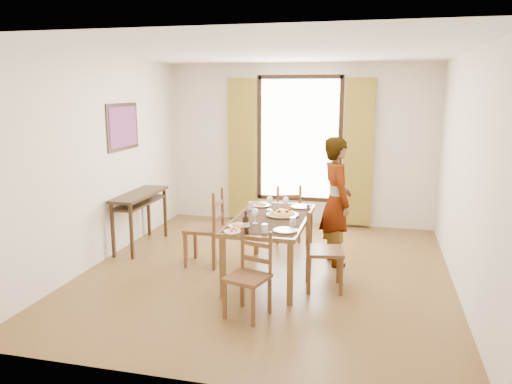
% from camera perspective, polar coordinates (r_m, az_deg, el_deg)
% --- Properties ---
extents(ground, '(5.00, 5.00, 0.00)m').
position_cam_1_polar(ground, '(6.41, 1.25, -9.12)').
color(ground, '#4C2F18').
rests_on(ground, ground).
extents(room_shell, '(4.60, 5.10, 2.74)m').
position_cam_1_polar(room_shell, '(6.16, 1.53, 4.85)').
color(room_shell, silver).
rests_on(room_shell, ground).
extents(console_table, '(0.38, 1.20, 0.80)m').
position_cam_1_polar(console_table, '(7.43, -13.15, -0.99)').
color(console_table, '#332211').
rests_on(console_table, ground).
extents(dining_table, '(0.87, 1.67, 0.76)m').
position_cam_1_polar(dining_table, '(6.07, 1.74, -3.51)').
color(dining_table, brown).
rests_on(dining_table, ground).
extents(chair_west, '(0.45, 0.45, 1.01)m').
position_cam_1_polar(chair_west, '(6.57, -5.66, -4.33)').
color(chair_west, brown).
rests_on(chair_west, ground).
extents(chair_north, '(0.51, 0.51, 0.88)m').
position_cam_1_polar(chair_north, '(7.57, 3.54, -2.59)').
color(chair_north, brown).
rests_on(chair_north, ground).
extents(chair_south, '(0.48, 0.48, 0.88)m').
position_cam_1_polar(chair_south, '(5.12, -0.81, -9.74)').
color(chair_south, brown).
rests_on(chair_south, ground).
extents(chair_east, '(0.49, 0.49, 0.96)m').
position_cam_1_polar(chair_east, '(5.81, 7.49, -6.78)').
color(chair_east, brown).
rests_on(chair_east, ground).
extents(man, '(0.90, 0.83, 1.68)m').
position_cam_1_polar(man, '(6.58, 9.17, -1.06)').
color(man, '#999DA2').
rests_on(man, ground).
extents(plate_sw, '(0.27, 0.27, 0.05)m').
position_cam_1_polar(plate_sw, '(5.61, -2.01, -3.76)').
color(plate_sw, silver).
rests_on(plate_sw, dining_table).
extents(plate_se, '(0.27, 0.27, 0.05)m').
position_cam_1_polar(plate_se, '(5.45, 3.37, -4.24)').
color(plate_se, silver).
rests_on(plate_se, dining_table).
extents(plate_nw, '(0.27, 0.27, 0.05)m').
position_cam_1_polar(plate_nw, '(6.59, 0.57, -1.39)').
color(plate_nw, silver).
rests_on(plate_nw, dining_table).
extents(plate_ne, '(0.27, 0.27, 0.05)m').
position_cam_1_polar(plate_ne, '(6.54, 5.13, -1.55)').
color(plate_ne, silver).
rests_on(plate_ne, dining_table).
extents(pasta_platter, '(0.40, 0.40, 0.10)m').
position_cam_1_polar(pasta_platter, '(6.08, 3.03, -2.31)').
color(pasta_platter, '#B06016').
rests_on(pasta_platter, dining_table).
extents(caprese_plate, '(0.20, 0.20, 0.04)m').
position_cam_1_polar(caprese_plate, '(5.42, -2.66, -4.40)').
color(caprese_plate, silver).
rests_on(caprese_plate, dining_table).
extents(wine_glass_a, '(0.08, 0.08, 0.18)m').
position_cam_1_polar(wine_glass_a, '(5.73, -0.11, -2.75)').
color(wine_glass_a, white).
rests_on(wine_glass_a, dining_table).
extents(wine_glass_b, '(0.08, 0.08, 0.18)m').
position_cam_1_polar(wine_glass_b, '(6.33, 3.40, -1.35)').
color(wine_glass_b, white).
rests_on(wine_glass_b, dining_table).
extents(wine_glass_c, '(0.08, 0.08, 0.18)m').
position_cam_1_polar(wine_glass_c, '(6.37, 1.57, -1.26)').
color(wine_glass_c, white).
rests_on(wine_glass_c, dining_table).
extents(tumbler_a, '(0.07, 0.07, 0.10)m').
position_cam_1_polar(tumbler_a, '(5.67, 4.22, -3.36)').
color(tumbler_a, silver).
rests_on(tumbler_a, dining_table).
extents(tumbler_b, '(0.07, 0.07, 0.10)m').
position_cam_1_polar(tumbler_b, '(6.40, -0.60, -1.58)').
color(tumbler_b, silver).
rests_on(tumbler_b, dining_table).
extents(tumbler_c, '(0.07, 0.07, 0.10)m').
position_cam_1_polar(tumbler_c, '(5.37, 1.00, -4.19)').
color(tumbler_c, silver).
rests_on(tumbler_c, dining_table).
extents(wine_bottle, '(0.07, 0.07, 0.25)m').
position_cam_1_polar(wine_bottle, '(5.34, -1.19, -3.47)').
color(wine_bottle, black).
rests_on(wine_bottle, dining_table).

